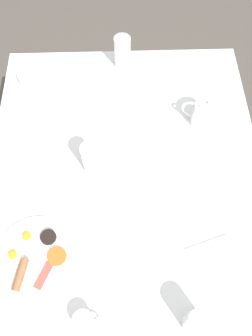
{
  "coord_description": "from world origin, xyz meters",
  "views": [
    {
      "loc": [
        -0.02,
        -0.54,
        1.86
      ],
      "look_at": [
        0.0,
        0.0,
        0.79
      ],
      "focal_mm": 35.0,
      "sensor_mm": 36.0,
      "label": 1
    }
  ],
  "objects": [
    {
      "name": "ground_plane",
      "position": [
        0.0,
        0.0,
        0.0
      ],
      "size": [
        8.0,
        8.0,
        0.0
      ],
      "primitive_type": "plane",
      "color": "#4C4742"
    },
    {
      "name": "napkin_folded",
      "position": [
        0.27,
        -0.32,
        0.78
      ],
      "size": [
        0.17,
        0.14,
        0.01
      ],
      "rotation": [
        0.0,
        0.0,
        0.3
      ],
      "color": "white",
      "rests_on": "table"
    },
    {
      "name": "table",
      "position": [
        0.0,
        0.0,
        0.71
      ],
      "size": [
        1.02,
        1.22,
        0.77
      ],
      "color": "silver",
      "rests_on": "ground_plane"
    },
    {
      "name": "water_glass_short",
      "position": [
        -0.12,
        0.02,
        0.84
      ],
      "size": [
        0.07,
        0.07,
        0.14
      ],
      "color": "white",
      "rests_on": "table"
    },
    {
      "name": "wine_glass_spare",
      "position": [
        0.19,
        -0.52,
        0.83
      ],
      "size": [
        0.07,
        0.07,
        0.12
      ],
      "color": "white",
      "rests_on": "table"
    },
    {
      "name": "knife_by_plate",
      "position": [
        0.25,
        -0.03,
        0.78
      ],
      "size": [
        0.19,
        0.06,
        0.0
      ],
      "rotation": [
        0.0,
        0.0,
        1.31
      ],
      "color": "silver",
      "rests_on": "table"
    },
    {
      "name": "teacup_with_saucer_left",
      "position": [
        -0.4,
        0.43,
        0.8
      ],
      "size": [
        0.15,
        0.15,
        0.06
      ],
      "color": "white",
      "rests_on": "table"
    },
    {
      "name": "water_glass_tall",
      "position": [
        -0.0,
        0.53,
        0.85
      ],
      "size": [
        0.07,
        0.07,
        0.14
      ],
      "color": "white",
      "rests_on": "table"
    },
    {
      "name": "fork_by_plate",
      "position": [
        0.01,
        0.2,
        0.78
      ],
      "size": [
        0.19,
        0.06,
        0.0
      ],
      "rotation": [
        0.0,
        0.0,
        4.94
      ],
      "color": "silver",
      "rests_on": "table"
    },
    {
      "name": "spoon_for_tea",
      "position": [
        -0.2,
        0.45,
        0.78
      ],
      "size": [
        0.07,
        0.15,
        0.0
      ],
      "rotation": [
        0.0,
        0.0,
        0.4
      ],
      "color": "silver",
      "rests_on": "table"
    },
    {
      "name": "breakfast_plate",
      "position": [
        -0.3,
        -0.31,
        0.78
      ],
      "size": [
        0.27,
        0.27,
        0.04
      ],
      "color": "white",
      "rests_on": "table"
    },
    {
      "name": "fork_spare",
      "position": [
        -0.08,
        -0.19,
        0.78
      ],
      "size": [
        0.19,
        0.05,
        0.0
      ],
      "rotation": [
        0.0,
        0.0,
        1.76
      ],
      "color": "silver",
      "rests_on": "table"
    },
    {
      "name": "teapot_near",
      "position": [
        0.31,
        0.21,
        0.83
      ],
      "size": [
        0.18,
        0.1,
        0.13
      ],
      "rotation": [
        0.0,
        0.0,
        5.85
      ],
      "color": "white",
      "rests_on": "table"
    },
    {
      "name": "creamer_jug",
      "position": [
        -0.14,
        -0.5,
        0.8
      ],
      "size": [
        0.08,
        0.06,
        0.05
      ],
      "color": "white",
      "rests_on": "table"
    }
  ]
}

